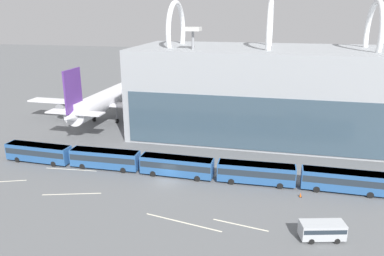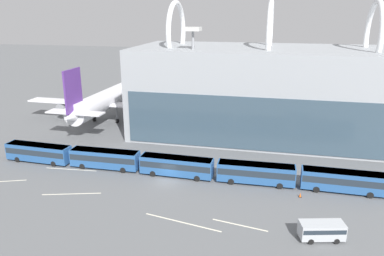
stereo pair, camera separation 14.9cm
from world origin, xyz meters
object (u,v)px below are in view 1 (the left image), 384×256
object	(u,v)px
airliner_at_gate_far	(315,100)
shuttle_bus_1	(105,158)
shuttle_bus_0	(39,152)
airliner_at_gate_near	(106,100)
shuttle_bus_4	(343,180)
traffic_cone_0	(300,195)
service_van_foreground	(322,229)
shuttle_bus_2	(177,165)
shuttle_bus_3	(256,172)
floodlight_mast	(193,56)

from	to	relation	value
airliner_at_gate_far	shuttle_bus_1	distance (m)	55.16
shuttle_bus_0	airliner_at_gate_near	bearing A→B (deg)	90.97
shuttle_bus_4	traffic_cone_0	bearing A→B (deg)	-151.87
shuttle_bus_1	service_van_foreground	world-z (taller)	shuttle_bus_1
airliner_at_gate_near	shuttle_bus_2	xyz separation A→B (m)	(25.53, -27.54, -3.55)
shuttle_bus_1	shuttle_bus_0	bearing A→B (deg)	179.51
airliner_at_gate_near	traffic_cone_0	world-z (taller)	airliner_at_gate_near
shuttle_bus_0	shuttle_bus_3	size ratio (longest dim) A/B	1.01
shuttle_bus_0	traffic_cone_0	xyz separation A→B (m)	(46.29, -3.53, -1.62)
airliner_at_gate_far	floodlight_mast	distance (m)	35.96
shuttle_bus_2	shuttle_bus_3	world-z (taller)	same
airliner_at_gate_near	shuttle_bus_2	distance (m)	37.72
shuttle_bus_1	shuttle_bus_2	size ratio (longest dim) A/B	1.00
traffic_cone_0	shuttle_bus_1	bearing A→B (deg)	173.95
airliner_at_gate_near	shuttle_bus_3	bearing A→B (deg)	-124.26
airliner_at_gate_near	floodlight_mast	xyz separation A→B (m)	(23.96, -8.15, 12.29)
service_van_foreground	airliner_at_gate_far	bearing A→B (deg)	72.49
shuttle_bus_0	shuttle_bus_1	bearing A→B (deg)	2.52
shuttle_bus_0	shuttle_bus_3	bearing A→B (deg)	2.15
floodlight_mast	shuttle_bus_1	bearing A→B (deg)	-121.32
shuttle_bus_3	traffic_cone_0	bearing A→B (deg)	-26.06
airliner_at_gate_near	airliner_at_gate_far	size ratio (longest dim) A/B	0.87
shuttle_bus_4	floodlight_mast	world-z (taller)	floodlight_mast
airliner_at_gate_near	shuttle_bus_1	bearing A→B (deg)	-154.38
shuttle_bus_3	floodlight_mast	distance (m)	29.01
shuttle_bus_4	airliner_at_gate_far	bearing A→B (deg)	92.76
shuttle_bus_1	shuttle_bus_2	bearing A→B (deg)	-1.92
airliner_at_gate_far	floodlight_mast	xyz separation A→B (m)	(-26.69, -20.53, 12.60)
airliner_at_gate_near	floodlight_mast	bearing A→B (deg)	-107.64
shuttle_bus_0	floodlight_mast	bearing A→B (deg)	40.17
shuttle_bus_0	service_van_foreground	size ratio (longest dim) A/B	2.18
airliner_at_gate_far	shuttle_bus_2	distance (m)	47.29
airliner_at_gate_near	shuttle_bus_3	size ratio (longest dim) A/B	3.31
shuttle_bus_1	traffic_cone_0	size ratio (longest dim) A/B	17.72
shuttle_bus_1	shuttle_bus_4	size ratio (longest dim) A/B	1.00
shuttle_bus_3	traffic_cone_0	world-z (taller)	shuttle_bus_3
shuttle_bus_0	shuttle_bus_4	xyz separation A→B (m)	(52.60, -0.31, 0.00)
shuttle_bus_2	service_van_foreground	xyz separation A→B (m)	(21.93, -13.82, -0.63)
shuttle_bus_1	shuttle_bus_2	distance (m)	13.16
shuttle_bus_3	shuttle_bus_4	xyz separation A→B (m)	(13.15, 0.01, 0.00)
airliner_at_gate_far	shuttle_bus_2	size ratio (longest dim) A/B	3.81
airliner_at_gate_far	floodlight_mast	bearing A→B (deg)	137.97
shuttle_bus_0	service_van_foreground	xyz separation A→B (m)	(48.23, -14.18, -0.63)
airliner_at_gate_far	traffic_cone_0	world-z (taller)	airliner_at_gate_far
traffic_cone_0	shuttle_bus_4	bearing A→B (deg)	27.06
traffic_cone_0	airliner_at_gate_near	bearing A→B (deg)	146.00
floodlight_mast	service_van_foreground	bearing A→B (deg)	-54.72
shuttle_bus_1	shuttle_bus_3	xyz separation A→B (m)	(26.30, -0.30, 0.00)
shuttle_bus_1	floodlight_mast	world-z (taller)	floodlight_mast
airliner_at_gate_near	shuttle_bus_3	xyz separation A→B (m)	(38.68, -27.49, -3.55)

